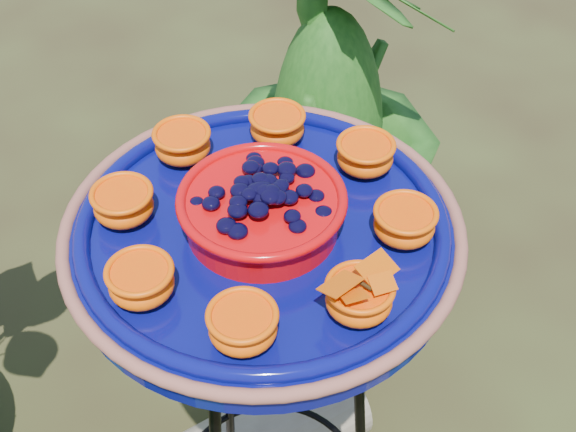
{
  "coord_description": "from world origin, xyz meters",
  "views": [
    {
      "loc": [
        -0.27,
        -0.72,
        1.72
      ],
      "look_at": [
        0.07,
        -0.1,
        1.03
      ],
      "focal_mm": 50.0,
      "sensor_mm": 36.0,
      "label": 1
    }
  ],
  "objects": [
    {
      "name": "tripod_stand",
      "position": [
        0.04,
        -0.08,
        0.59
      ],
      "size": [
        0.36,
        0.38,
        0.96
      ],
      "rotation": [
        0.0,
        0.0,
        0.01
      ],
      "color": "black",
      "rests_on": "ground"
    },
    {
      "name": "shrub_back_right",
      "position": [
        0.6,
        0.65,
        0.52
      ],
      "size": [
        0.74,
        0.74,
        1.04
      ],
      "primitive_type": "imported",
      "rotation": [
        0.0,
        0.0,
        1.9
      ],
      "color": "#184612",
      "rests_on": "ground"
    },
    {
      "name": "feeder_dish",
      "position": [
        0.04,
        -0.08,
        1.01
      ],
      "size": [
        0.51,
        0.51,
        0.11
      ],
      "rotation": [
        0.0,
        0.0,
        0.01
      ],
      "color": "#080A5E",
      "rests_on": "tripod_stand"
    }
  ]
}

